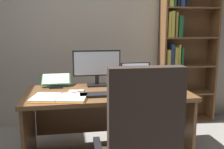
{
  "coord_description": "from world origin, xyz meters",
  "views": [
    {
      "loc": [
        -0.37,
        -1.68,
        1.37
      ],
      "look_at": [
        0.05,
        0.81,
        0.9
      ],
      "focal_mm": 41.68,
      "sensor_mm": 36.0,
      "label": 1
    }
  ],
  "objects_px": {
    "desk": "(106,107)",
    "laptop": "(138,80)",
    "bookshelf": "(181,51)",
    "computer_mouse": "(133,92)",
    "reading_stand_with_book": "(56,81)",
    "notepad": "(76,93)",
    "open_binder": "(59,98)",
    "monitor": "(97,68)",
    "pen": "(78,92)",
    "keyboard": "(102,94)"
  },
  "relations": [
    {
      "from": "bookshelf",
      "to": "computer_mouse",
      "type": "height_order",
      "value": "bookshelf"
    },
    {
      "from": "pen",
      "to": "reading_stand_with_book",
      "type": "bearing_deg",
      "value": 122.15
    },
    {
      "from": "monitor",
      "to": "pen",
      "type": "relative_size",
      "value": 3.75
    },
    {
      "from": "keyboard",
      "to": "computer_mouse",
      "type": "height_order",
      "value": "computer_mouse"
    },
    {
      "from": "bookshelf",
      "to": "computer_mouse",
      "type": "xyz_separation_m",
      "value": [
        -0.97,
        -1.09,
        -0.28
      ]
    },
    {
      "from": "open_binder",
      "to": "pen",
      "type": "xyz_separation_m",
      "value": [
        0.17,
        0.19,
        0.0
      ]
    },
    {
      "from": "monitor",
      "to": "laptop",
      "type": "bearing_deg",
      "value": 0.35
    },
    {
      "from": "pen",
      "to": "desk",
      "type": "bearing_deg",
      "value": 19.97
    },
    {
      "from": "desk",
      "to": "bookshelf",
      "type": "distance_m",
      "value": 1.54
    },
    {
      "from": "open_binder",
      "to": "keyboard",
      "type": "bearing_deg",
      "value": 19.14
    },
    {
      "from": "computer_mouse",
      "to": "laptop",
      "type": "bearing_deg",
      "value": 69.14
    },
    {
      "from": "reading_stand_with_book",
      "to": "open_binder",
      "type": "bearing_deg",
      "value": -84.86
    },
    {
      "from": "desk",
      "to": "open_binder",
      "type": "distance_m",
      "value": 0.59
    },
    {
      "from": "bookshelf",
      "to": "computer_mouse",
      "type": "relative_size",
      "value": 19.46
    },
    {
      "from": "pen",
      "to": "computer_mouse",
      "type": "bearing_deg",
      "value": -14.59
    },
    {
      "from": "reading_stand_with_book",
      "to": "desk",
      "type": "bearing_deg",
      "value": -25.17
    },
    {
      "from": "keyboard",
      "to": "computer_mouse",
      "type": "relative_size",
      "value": 4.04
    },
    {
      "from": "desk",
      "to": "bookshelf",
      "type": "xyz_separation_m",
      "value": [
        1.2,
        0.84,
        0.49
      ]
    },
    {
      "from": "bookshelf",
      "to": "reading_stand_with_book",
      "type": "distance_m",
      "value": 1.83
    },
    {
      "from": "bookshelf",
      "to": "pen",
      "type": "height_order",
      "value": "bookshelf"
    },
    {
      "from": "reading_stand_with_book",
      "to": "laptop",
      "type": "bearing_deg",
      "value": -3.0
    },
    {
      "from": "notepad",
      "to": "bookshelf",
      "type": "bearing_deg",
      "value": 32.06
    },
    {
      "from": "bookshelf",
      "to": "notepad",
      "type": "distance_m",
      "value": 1.81
    },
    {
      "from": "bookshelf",
      "to": "reading_stand_with_book",
      "type": "bearing_deg",
      "value": -160.87
    },
    {
      "from": "bookshelf",
      "to": "desk",
      "type": "bearing_deg",
      "value": -144.91
    },
    {
      "from": "laptop",
      "to": "computer_mouse",
      "type": "relative_size",
      "value": 3.38
    },
    {
      "from": "reading_stand_with_book",
      "to": "notepad",
      "type": "relative_size",
      "value": 1.46
    },
    {
      "from": "pen",
      "to": "keyboard",
      "type": "bearing_deg",
      "value": -31.31
    },
    {
      "from": "monitor",
      "to": "pen",
      "type": "height_order",
      "value": "monitor"
    },
    {
      "from": "monitor",
      "to": "laptop",
      "type": "xyz_separation_m",
      "value": [
        0.47,
        0.0,
        -0.15
      ]
    },
    {
      "from": "pen",
      "to": "monitor",
      "type": "bearing_deg",
      "value": 53.44
    },
    {
      "from": "keyboard",
      "to": "notepad",
      "type": "relative_size",
      "value": 2.0
    },
    {
      "from": "notepad",
      "to": "pen",
      "type": "relative_size",
      "value": 1.5
    },
    {
      "from": "open_binder",
      "to": "notepad",
      "type": "relative_size",
      "value": 2.63
    },
    {
      "from": "bookshelf",
      "to": "laptop",
      "type": "xyz_separation_m",
      "value": [
        -0.8,
        -0.64,
        -0.25
      ]
    },
    {
      "from": "laptop",
      "to": "open_binder",
      "type": "xyz_separation_m",
      "value": [
        -0.87,
        -0.49,
        -0.04
      ]
    },
    {
      "from": "reading_stand_with_book",
      "to": "open_binder",
      "type": "distance_m",
      "value": 0.54
    },
    {
      "from": "desk",
      "to": "bookshelf",
      "type": "bearing_deg",
      "value": 35.09
    },
    {
      "from": "desk",
      "to": "laptop",
      "type": "bearing_deg",
      "value": 26.55
    },
    {
      "from": "notepad",
      "to": "computer_mouse",
      "type": "bearing_deg",
      "value": -14.07
    },
    {
      "from": "desk",
      "to": "pen",
      "type": "xyz_separation_m",
      "value": [
        -0.3,
        -0.11,
        0.21
      ]
    },
    {
      "from": "desk",
      "to": "notepad",
      "type": "height_order",
      "value": "notepad"
    },
    {
      "from": "monitor",
      "to": "open_binder",
      "type": "xyz_separation_m",
      "value": [
        -0.4,
        -0.49,
        -0.19
      ]
    },
    {
      "from": "laptop",
      "to": "open_binder",
      "type": "relative_size",
      "value": 0.64
    },
    {
      "from": "laptop",
      "to": "desk",
      "type": "bearing_deg",
      "value": -153.45
    },
    {
      "from": "computer_mouse",
      "to": "pen",
      "type": "height_order",
      "value": "computer_mouse"
    },
    {
      "from": "bookshelf",
      "to": "open_binder",
      "type": "relative_size",
      "value": 3.67
    },
    {
      "from": "keyboard",
      "to": "reading_stand_with_book",
      "type": "distance_m",
      "value": 0.66
    },
    {
      "from": "monitor",
      "to": "notepad",
      "type": "xyz_separation_m",
      "value": [
        -0.24,
        -0.3,
        -0.2
      ]
    },
    {
      "from": "reading_stand_with_book",
      "to": "notepad",
      "type": "bearing_deg",
      "value": -60.23
    }
  ]
}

